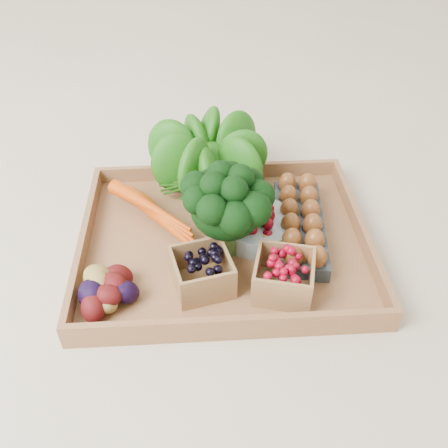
{
  "coord_description": "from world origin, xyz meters",
  "views": [
    {
      "loc": [
        -0.04,
        -0.72,
        0.68
      ],
      "look_at": [
        0.0,
        0.0,
        0.06
      ],
      "focal_mm": 40.0,
      "sensor_mm": 36.0,
      "label": 1
    }
  ],
  "objects": [
    {
      "name": "lettuce",
      "position": [
        -0.02,
        0.2,
        0.1
      ],
      "size": [
        0.17,
        0.17,
        0.17
      ],
      "primitive_type": "sphere",
      "color": "#0B480B",
      "rests_on": "tray"
    },
    {
      "name": "egg_carton",
      "position": [
        0.15,
        0.01,
        0.03
      ],
      "size": [
        0.12,
        0.27,
        0.03
      ],
      "primitive_type": "cube",
      "rotation": [
        0.0,
        0.0,
        -0.11
      ],
      "color": "#333B41",
      "rests_on": "tray"
    },
    {
      "name": "carrots",
      "position": [
        -0.13,
        0.06,
        0.04
      ],
      "size": [
        0.22,
        0.16,
        0.05
      ],
      "primitive_type": null,
      "color": "#C44109",
      "rests_on": "tray"
    },
    {
      "name": "cherry_bowl",
      "position": [
        0.07,
        0.02,
        0.03
      ],
      "size": [
        0.15,
        0.15,
        0.04
      ],
      "primitive_type": "cylinder",
      "color": "#8C9EA5",
      "rests_on": "tray"
    },
    {
      "name": "ground",
      "position": [
        0.0,
        0.0,
        0.0
      ],
      "size": [
        4.0,
        4.0,
        0.0
      ],
      "primitive_type": "plane",
      "color": "beige",
      "rests_on": "ground"
    },
    {
      "name": "punnet_raspberry",
      "position": [
        0.1,
        -0.13,
        0.05
      ],
      "size": [
        0.12,
        0.12,
        0.07
      ],
      "primitive_type": "cube",
      "rotation": [
        0.0,
        0.0,
        -0.25
      ],
      "color": "maroon",
      "rests_on": "tray"
    },
    {
      "name": "punnet_blackberry",
      "position": [
        -0.05,
        -0.11,
        0.05
      ],
      "size": [
        0.12,
        0.12,
        0.07
      ],
      "primitive_type": "cube",
      "rotation": [
        0.0,
        0.0,
        0.23
      ],
      "color": "black",
      "rests_on": "tray"
    },
    {
      "name": "potatoes",
      "position": [
        -0.21,
        -0.14,
        0.05
      ],
      "size": [
        0.13,
        0.13,
        0.07
      ],
      "primitive_type": null,
      "color": "#3C090A",
      "rests_on": "tray"
    },
    {
      "name": "tray",
      "position": [
        0.0,
        0.0,
        0.01
      ],
      "size": [
        0.55,
        0.45,
        0.01
      ],
      "primitive_type": "cube",
      "color": "#8F603C",
      "rests_on": "ground"
    },
    {
      "name": "broccoli",
      "position": [
        0.0,
        -0.02,
        0.08
      ],
      "size": [
        0.17,
        0.17,
        0.13
      ],
      "primitive_type": null,
      "color": "black",
      "rests_on": "tray"
    }
  ]
}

